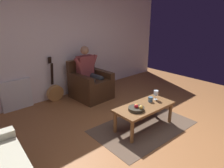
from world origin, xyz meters
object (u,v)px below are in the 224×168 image
object	(u,v)px
wine_glass_near	(156,93)
guitar	(55,92)
person_seated	(89,71)
fruit_bowl	(137,108)
coffee_table	(144,109)
armchair	(90,85)
candle_jar	(150,99)

from	to	relation	value
wine_glass_near	guitar	bearing A→B (deg)	-64.93
person_seated	fruit_bowl	distance (m)	1.85
coffee_table	fruit_bowl	distance (m)	0.25
coffee_table	fruit_bowl	world-z (taller)	fruit_bowl
armchair	person_seated	distance (m)	0.34
wine_glass_near	candle_jar	bearing A→B (deg)	-2.80
armchair	guitar	size ratio (longest dim) A/B	0.87
coffee_table	guitar	distance (m)	2.20
armchair	candle_jar	bearing A→B (deg)	90.83
guitar	person_seated	bearing A→B (deg)	155.78
person_seated	guitar	size ratio (longest dim) A/B	1.19
guitar	fruit_bowl	world-z (taller)	guitar
coffee_table	armchair	bearing A→B (deg)	-93.85
person_seated	wine_glass_near	xyz separation A→B (m)	(-0.24, 1.75, -0.11)
coffee_table	candle_jar	size ratio (longest dim) A/B	12.55
armchair	fruit_bowl	bearing A→B (deg)	76.38
person_seated	coffee_table	bearing A→B (deg)	83.90
guitar	wine_glass_near	xyz separation A→B (m)	(-0.97, 2.08, 0.31)
fruit_bowl	candle_jar	size ratio (longest dim) A/B	3.01
person_seated	armchair	bearing A→B (deg)	90.00
person_seated	fruit_bowl	world-z (taller)	person_seated
wine_glass_near	candle_jar	distance (m)	0.17
armchair	person_seated	world-z (taller)	person_seated
guitar	candle_jar	xyz separation A→B (m)	(-0.83, 2.07, 0.23)
guitar	wine_glass_near	size ratio (longest dim) A/B	5.71
guitar	armchair	bearing A→B (deg)	153.61
guitar	candle_jar	bearing A→B (deg)	111.75
coffee_table	fruit_bowl	xyz separation A→B (m)	(0.23, 0.02, 0.10)
armchair	person_seated	xyz separation A→B (m)	(0.00, -0.03, 0.34)
person_seated	fruit_bowl	size ratio (longest dim) A/B	4.54
coffee_table	wine_glass_near	distance (m)	0.40
person_seated	fruit_bowl	bearing A→B (deg)	76.63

